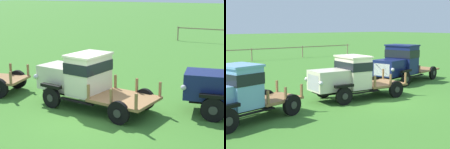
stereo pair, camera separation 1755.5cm
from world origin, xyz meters
The scene contains 5 objects.
ground_plane centered at (0.00, 0.00, 0.00)m, with size 240.00×240.00×0.00m, color #3D7528.
paddock_fence centered at (5.90, 20.45, 0.99)m, with size 18.70×0.42×1.28m.
vintage_truck_foreground_near centered at (-6.66, 0.21, 1.13)m, with size 4.87×2.65×2.15m.
vintage_truck_second_in_line centered at (-0.81, 0.89, 1.11)m, with size 5.10×2.37×2.10m.
vintage_truck_midrow_center centered at (4.82, 2.71, 1.21)m, with size 5.82×3.02×2.35m.
Camera 2 is at (-11.09, -11.66, 3.56)m, focal length 55.00 mm.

